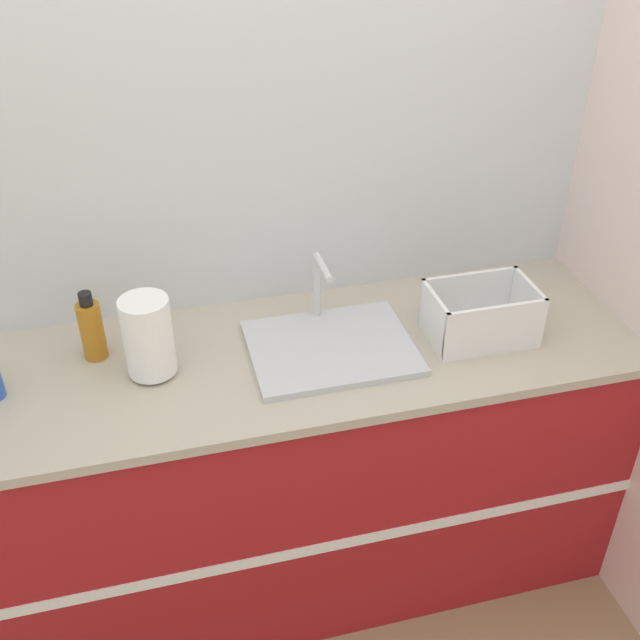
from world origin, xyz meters
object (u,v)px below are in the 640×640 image
paper_towel_roll (148,337)px  bottle_amber (92,329)px  sink (330,344)px  dish_rack (480,318)px

paper_towel_roll → bottle_amber: size_ratio=1.12×
sink → bottle_amber: bearing=168.4°
sink → dish_rack: sink is taller
dish_rack → bottle_amber: (-1.10, 0.18, 0.03)m
sink → bottle_amber: (-0.66, 0.13, 0.08)m
paper_towel_roll → dish_rack: paper_towel_roll is taller
paper_towel_roll → dish_rack: 0.95m
sink → bottle_amber: sink is taller
sink → bottle_amber: 0.67m
sink → dish_rack: (0.44, -0.04, 0.05)m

